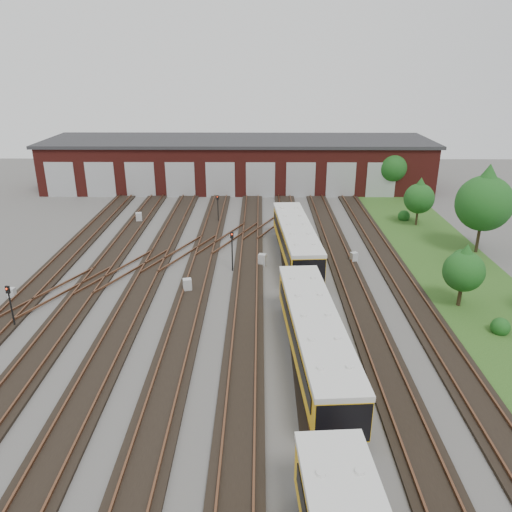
{
  "coord_description": "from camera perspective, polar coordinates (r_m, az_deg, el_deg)",
  "views": [
    {
      "loc": [
        2.93,
        -27.22,
        16.2
      ],
      "look_at": [
        2.65,
        8.71,
        2.0
      ],
      "focal_mm": 35.0,
      "sensor_mm": 36.0,
      "label": 1
    }
  ],
  "objects": [
    {
      "name": "tree_2",
      "position": [
        47.62,
        24.73,
        6.17
      ],
      "size": [
        4.84,
        4.84,
        8.03
      ],
      "color": "#2D2314",
      "rests_on": "ground"
    },
    {
      "name": "relay_cabinet_1",
      "position": [
        54.66,
        -13.24,
        4.31
      ],
      "size": [
        0.73,
        0.66,
        1.04
      ],
      "primitive_type": "cube",
      "rotation": [
        0.0,
        0.0,
        0.26
      ],
      "color": "#B2B5B8",
      "rests_on": "ground"
    },
    {
      "name": "relay_cabinet_0",
      "position": [
        40.2,
        -26.15,
        -3.88
      ],
      "size": [
        0.55,
        0.47,
        0.87
      ],
      "primitive_type": "cube",
      "rotation": [
        0.0,
        0.0,
        -0.07
      ],
      "color": "#B2B5B8",
      "rests_on": "ground"
    },
    {
      "name": "tree_0",
      "position": [
        65.5,
        15.29,
        10.19
      ],
      "size": [
        3.87,
        3.87,
        6.4
      ],
      "color": "#2D2314",
      "rests_on": "ground"
    },
    {
      "name": "signal_mast_2",
      "position": [
        52.97,
        -4.38,
        5.82
      ],
      "size": [
        0.26,
        0.25,
        2.94
      ],
      "rotation": [
        0.0,
        0.0,
        -0.19
      ],
      "color": "black",
      "rests_on": "ground"
    },
    {
      "name": "tree_1",
      "position": [
        54.02,
        18.18,
        6.64
      ],
      "size": [
        3.08,
        3.08,
        5.1
      ],
      "color": "#2D2314",
      "rests_on": "ground"
    },
    {
      "name": "signal_mast_0",
      "position": [
        35.47,
        -26.3,
        -4.63
      ],
      "size": [
        0.28,
        0.26,
        2.93
      ],
      "rotation": [
        0.0,
        0.0,
        -0.2
      ],
      "color": "black",
      "rests_on": "ground"
    },
    {
      "name": "bush_0",
      "position": [
        35.35,
        26.19,
        -7.04
      ],
      "size": [
        1.21,
        1.21,
        1.21
      ],
      "primitive_type": "sphere",
      "color": "#144715",
      "rests_on": "ground"
    },
    {
      "name": "maintenance_shed",
      "position": [
        68.5,
        -2.05,
        10.62
      ],
      "size": [
        51.0,
        12.5,
        6.35
      ],
      "color": "#591A16",
      "rests_on": "ground"
    },
    {
      "name": "signal_mast_3",
      "position": [
        48.54,
        3.96,
        4.28
      ],
      "size": [
        0.27,
        0.25,
        2.81
      ],
      "rotation": [
        0.0,
        0.0,
        0.13
      ],
      "color": "black",
      "rests_on": "ground"
    },
    {
      "name": "track_network",
      "position": [
        32.28,
        -5.17,
        -8.44
      ],
      "size": [
        30.4,
        70.0,
        0.33
      ],
      "color": "black",
      "rests_on": "ground"
    },
    {
      "name": "grass_verge",
      "position": [
        43.65,
        22.03,
        -1.85
      ],
      "size": [
        8.0,
        55.0,
        0.05
      ],
      "primitive_type": "cube",
      "color": "#214617",
      "rests_on": "ground"
    },
    {
      "name": "tree_3",
      "position": [
        36.95,
        22.72,
        -1.14
      ],
      "size": [
        2.82,
        2.82,
        4.67
      ],
      "color": "#2D2314",
      "rests_on": "ground"
    },
    {
      "name": "relay_cabinet_4",
      "position": [
        43.31,
        11.13,
        -0.17
      ],
      "size": [
        0.68,
        0.63,
        0.92
      ],
      "primitive_type": "cube",
      "rotation": [
        0.0,
        0.0,
        0.39
      ],
      "color": "#B2B5B8",
      "rests_on": "ground"
    },
    {
      "name": "bush_2",
      "position": [
        56.21,
        16.56,
        4.58
      ],
      "size": [
        1.27,
        1.27,
        1.27
      ],
      "primitive_type": "sphere",
      "color": "#144715",
      "rests_on": "ground"
    },
    {
      "name": "signal_mast_1",
      "position": [
        40.31,
        -2.76,
        1.13
      ],
      "size": [
        0.27,
        0.25,
        3.35
      ],
      "rotation": [
        0.0,
        0.0,
        0.04
      ],
      "color": "black",
      "rests_on": "ground"
    },
    {
      "name": "relay_cabinet_2",
      "position": [
        37.55,
        -7.85,
        -3.34
      ],
      "size": [
        0.73,
        0.65,
        1.03
      ],
      "primitive_type": "cube",
      "rotation": [
        0.0,
        0.0,
        0.25
      ],
      "color": "#B2B5B8",
      "rests_on": "ground"
    },
    {
      "name": "bush_1",
      "position": [
        45.22,
        22.48,
        -0.02
      ],
      "size": [
        1.65,
        1.65,
        1.65
      ],
      "primitive_type": "sphere",
      "color": "#144715",
      "rests_on": "ground"
    },
    {
      "name": "metro_train",
      "position": [
        28.11,
        6.75,
        -9.37
      ],
      "size": [
        3.49,
        46.27,
        2.92
      ],
      "rotation": [
        0.0,
        0.0,
        0.07
      ],
      "color": "black",
      "rests_on": "ground"
    },
    {
      "name": "ground",
      "position": [
        31.81,
        -4.96,
        -9.14
      ],
      "size": [
        120.0,
        120.0,
        0.0
      ],
      "primitive_type": "plane",
      "color": "#464441",
      "rests_on": "ground"
    },
    {
      "name": "relay_cabinet_3",
      "position": [
        41.86,
        0.71,
        -0.44
      ],
      "size": [
        0.73,
        0.65,
        1.03
      ],
      "primitive_type": "cube",
      "rotation": [
        0.0,
        0.0,
        -0.26
      ],
      "color": "#B2B5B8",
      "rests_on": "ground"
    }
  ]
}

